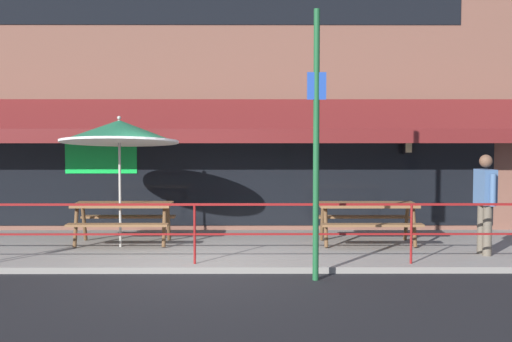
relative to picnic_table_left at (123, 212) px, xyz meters
The scene contains 9 objects.
ground_plane 2.74m from the picnic_table_left, 56.00° to the right, with size 120.00×120.00×0.00m, color black.
patio_deck 1.63m from the picnic_table_left, ahead, with size 15.00×4.00×0.10m, color gray.
restaurant_building 3.84m from the picnic_table_left, 53.91° to the left, with size 15.00×1.60×7.27m.
patio_railing 2.41m from the picnic_table_left, 52.00° to the right, with size 13.84×0.04×0.97m.
picnic_table_left is the anchor object (origin of this frame).
picnic_table_centre 4.53m from the picnic_table_left, ahead, with size 1.80×1.42×0.76m.
patio_umbrella_left 1.50m from the picnic_table_left, 90.00° to the right, with size 2.14×2.14×2.40m.
pedestrian_walking 6.46m from the picnic_table_left, ahead, with size 0.30×0.61×1.71m.
street_sign_pole 4.47m from the picnic_table_left, 38.39° to the right, with size 0.28×0.09×4.00m.
Camera 1 is at (0.91, -10.93, 2.29)m, focal length 50.00 mm.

